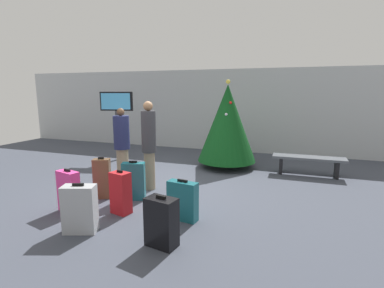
{
  "coord_description": "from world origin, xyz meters",
  "views": [
    {
      "loc": [
        2.88,
        -5.59,
        2.1
      ],
      "look_at": [
        0.66,
        0.7,
        0.9
      ],
      "focal_mm": 27.42,
      "sensor_mm": 36.0,
      "label": 1
    }
  ],
  "objects_px": {
    "traveller_0": "(122,142)",
    "suitcase_0": "(134,181)",
    "suitcase_4": "(121,193)",
    "suitcase_5": "(183,201)",
    "suitcase_3": "(69,191)",
    "flight_info_kiosk": "(117,112)",
    "waiting_bench": "(308,161)",
    "traveller_1": "(149,143)",
    "suitcase_1": "(80,209)",
    "suitcase_2": "(162,222)",
    "suitcase_6": "(102,179)",
    "holiday_tree": "(227,123)"
  },
  "relations": [
    {
      "from": "traveller_0",
      "to": "suitcase_0",
      "type": "relative_size",
      "value": 2.2
    },
    {
      "from": "suitcase_4",
      "to": "suitcase_5",
      "type": "height_order",
      "value": "suitcase_4"
    },
    {
      "from": "suitcase_0",
      "to": "suitcase_3",
      "type": "distance_m",
      "value": 1.19
    },
    {
      "from": "flight_info_kiosk",
      "to": "waiting_bench",
      "type": "relative_size",
      "value": 1.19
    },
    {
      "from": "traveller_0",
      "to": "traveller_1",
      "type": "height_order",
      "value": "traveller_1"
    },
    {
      "from": "suitcase_0",
      "to": "suitcase_1",
      "type": "distance_m",
      "value": 1.47
    },
    {
      "from": "suitcase_2",
      "to": "suitcase_3",
      "type": "distance_m",
      "value": 2.11
    },
    {
      "from": "suitcase_2",
      "to": "suitcase_6",
      "type": "xyz_separation_m",
      "value": [
        -1.9,
        1.29,
        0.05
      ]
    },
    {
      "from": "traveller_0",
      "to": "traveller_1",
      "type": "distance_m",
      "value": 1.1
    },
    {
      "from": "traveller_0",
      "to": "suitcase_6",
      "type": "xyz_separation_m",
      "value": [
        0.34,
        -1.27,
        -0.5
      ]
    },
    {
      "from": "traveller_1",
      "to": "suitcase_0",
      "type": "bearing_deg",
      "value": -90.79
    },
    {
      "from": "suitcase_5",
      "to": "suitcase_3",
      "type": "bearing_deg",
      "value": -170.3
    },
    {
      "from": "holiday_tree",
      "to": "suitcase_1",
      "type": "relative_size",
      "value": 3.15
    },
    {
      "from": "flight_info_kiosk",
      "to": "suitcase_0",
      "type": "bearing_deg",
      "value": -52.08
    },
    {
      "from": "suitcase_2",
      "to": "suitcase_4",
      "type": "xyz_separation_m",
      "value": [
        -1.14,
        0.76,
        0.02
      ]
    },
    {
      "from": "suitcase_0",
      "to": "suitcase_1",
      "type": "relative_size",
      "value": 1.02
    },
    {
      "from": "waiting_bench",
      "to": "flight_info_kiosk",
      "type": "bearing_deg",
      "value": -179.11
    },
    {
      "from": "suitcase_0",
      "to": "suitcase_3",
      "type": "height_order",
      "value": "suitcase_0"
    },
    {
      "from": "flight_info_kiosk",
      "to": "suitcase_0",
      "type": "relative_size",
      "value": 2.68
    },
    {
      "from": "waiting_bench",
      "to": "suitcase_4",
      "type": "distance_m",
      "value": 4.79
    },
    {
      "from": "flight_info_kiosk",
      "to": "suitcase_2",
      "type": "height_order",
      "value": "flight_info_kiosk"
    },
    {
      "from": "suitcase_1",
      "to": "suitcase_0",
      "type": "bearing_deg",
      "value": 87.73
    },
    {
      "from": "waiting_bench",
      "to": "suitcase_0",
      "type": "bearing_deg",
      "value": -138.23
    },
    {
      "from": "flight_info_kiosk",
      "to": "traveller_0",
      "type": "bearing_deg",
      "value": -53.96
    },
    {
      "from": "holiday_tree",
      "to": "flight_info_kiosk",
      "type": "bearing_deg",
      "value": -176.84
    },
    {
      "from": "suitcase_4",
      "to": "suitcase_3",
      "type": "bearing_deg",
      "value": -165.57
    },
    {
      "from": "suitcase_2",
      "to": "traveller_0",
      "type": "bearing_deg",
      "value": 131.2
    },
    {
      "from": "holiday_tree",
      "to": "suitcase_5",
      "type": "xyz_separation_m",
      "value": [
        0.08,
        -3.6,
        -0.91
      ]
    },
    {
      "from": "suitcase_1",
      "to": "suitcase_2",
      "type": "distance_m",
      "value": 1.33
    },
    {
      "from": "holiday_tree",
      "to": "suitcase_4",
      "type": "bearing_deg",
      "value": -105.51
    },
    {
      "from": "flight_info_kiosk",
      "to": "suitcase_3",
      "type": "xyz_separation_m",
      "value": [
        1.45,
        -3.75,
        -1.12
      ]
    },
    {
      "from": "waiting_bench",
      "to": "suitcase_4",
      "type": "xyz_separation_m",
      "value": [
        -3.16,
        -3.61,
        0.0
      ]
    },
    {
      "from": "suitcase_3",
      "to": "suitcase_5",
      "type": "xyz_separation_m",
      "value": [
        2.02,
        0.34,
        -0.04
      ]
    },
    {
      "from": "holiday_tree",
      "to": "flight_info_kiosk",
      "type": "height_order",
      "value": "holiday_tree"
    },
    {
      "from": "suitcase_2",
      "to": "suitcase_3",
      "type": "height_order",
      "value": "suitcase_3"
    },
    {
      "from": "suitcase_0",
      "to": "traveller_1",
      "type": "bearing_deg",
      "value": 89.21
    },
    {
      "from": "suitcase_1",
      "to": "suitcase_5",
      "type": "bearing_deg",
      "value": 35.06
    },
    {
      "from": "suitcase_1",
      "to": "suitcase_5",
      "type": "xyz_separation_m",
      "value": [
        1.3,
        0.91,
        -0.04
      ]
    },
    {
      "from": "holiday_tree",
      "to": "suitcase_0",
      "type": "relative_size",
      "value": 3.1
    },
    {
      "from": "suitcase_5",
      "to": "suitcase_6",
      "type": "distance_m",
      "value": 1.92
    },
    {
      "from": "traveller_1",
      "to": "suitcase_3",
      "type": "xyz_separation_m",
      "value": [
        -0.78,
        -1.55,
        -0.65
      ]
    },
    {
      "from": "holiday_tree",
      "to": "suitcase_5",
      "type": "height_order",
      "value": "holiday_tree"
    },
    {
      "from": "suitcase_1",
      "to": "suitcase_3",
      "type": "xyz_separation_m",
      "value": [
        -0.72,
        0.57,
        0.0
      ]
    },
    {
      "from": "traveller_0",
      "to": "traveller_1",
      "type": "bearing_deg",
      "value": -26.12
    },
    {
      "from": "traveller_1",
      "to": "suitcase_1",
      "type": "height_order",
      "value": "traveller_1"
    },
    {
      "from": "suitcase_2",
      "to": "flight_info_kiosk",
      "type": "bearing_deg",
      "value": 129.22
    },
    {
      "from": "traveller_0",
      "to": "waiting_bench",
      "type": "bearing_deg",
      "value": 22.94
    },
    {
      "from": "suitcase_0",
      "to": "suitcase_4",
      "type": "bearing_deg",
      "value": -78.6
    },
    {
      "from": "suitcase_5",
      "to": "traveller_1",
      "type": "bearing_deg",
      "value": 135.55
    },
    {
      "from": "holiday_tree",
      "to": "suitcase_0",
      "type": "bearing_deg",
      "value": -110.93
    }
  ]
}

